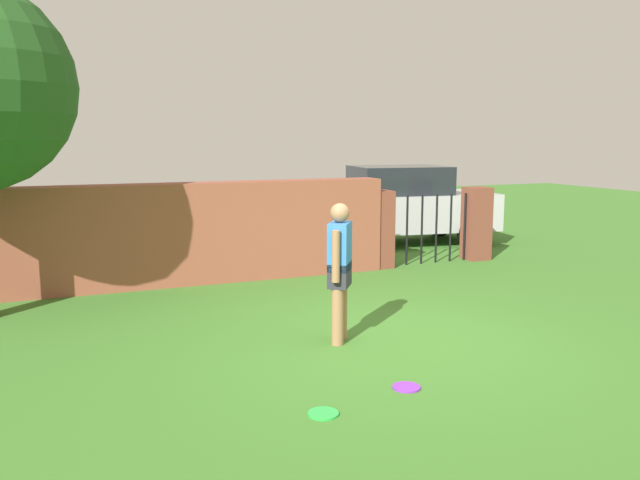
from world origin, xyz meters
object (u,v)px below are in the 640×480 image
at_px(car, 399,205).
at_px(frisbee_green, 323,414).
at_px(frisbee_purple, 406,387).
at_px(person, 340,266).

relative_size(car, frisbee_green, 16.24).
height_order(car, frisbee_purple, car).
relative_size(person, frisbee_purple, 6.00).
bearing_deg(frisbee_green, person, 62.10).
height_order(person, frisbee_purple, person).
bearing_deg(frisbee_purple, frisbee_green, -165.47).
height_order(person, car, car).
relative_size(person, frisbee_green, 6.00).
height_order(car, frisbee_green, car).
xyz_separation_m(person, car, (4.07, 5.91, -0.04)).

